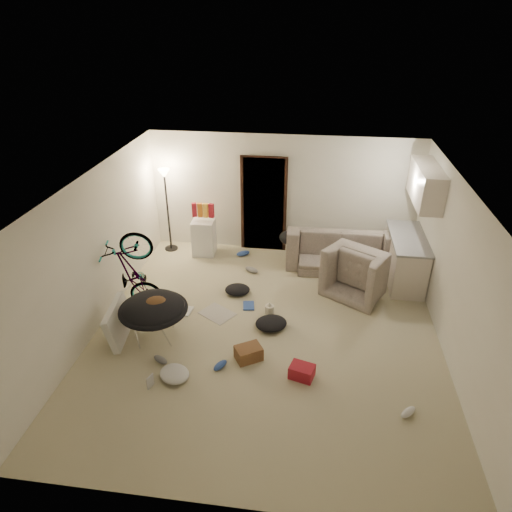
# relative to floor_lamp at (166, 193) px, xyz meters

# --- Properties ---
(floor) EXTENTS (5.50, 6.00, 0.02)m
(floor) POSITION_rel_floor_lamp_xyz_m (2.40, -2.65, -1.32)
(floor) COLOR #C1B894
(floor) RESTS_ON ground
(ceiling) EXTENTS (5.50, 6.00, 0.02)m
(ceiling) POSITION_rel_floor_lamp_xyz_m (2.40, -2.65, 1.20)
(ceiling) COLOR white
(ceiling) RESTS_ON wall_back
(wall_back) EXTENTS (5.50, 0.02, 2.50)m
(wall_back) POSITION_rel_floor_lamp_xyz_m (2.40, 0.36, -0.06)
(wall_back) COLOR white
(wall_back) RESTS_ON floor
(wall_front) EXTENTS (5.50, 0.02, 2.50)m
(wall_front) POSITION_rel_floor_lamp_xyz_m (2.40, -5.66, -0.06)
(wall_front) COLOR white
(wall_front) RESTS_ON floor
(wall_left) EXTENTS (0.02, 6.00, 2.50)m
(wall_left) POSITION_rel_floor_lamp_xyz_m (-0.36, -2.65, -0.06)
(wall_left) COLOR white
(wall_left) RESTS_ON floor
(wall_right) EXTENTS (0.02, 6.00, 2.50)m
(wall_right) POSITION_rel_floor_lamp_xyz_m (5.16, -2.65, -0.06)
(wall_right) COLOR white
(wall_right) RESTS_ON floor
(doorway) EXTENTS (0.85, 0.10, 2.04)m
(doorway) POSITION_rel_floor_lamp_xyz_m (2.00, 0.32, -0.29)
(doorway) COLOR black
(doorway) RESTS_ON floor
(door_trim) EXTENTS (0.97, 0.04, 2.10)m
(door_trim) POSITION_rel_floor_lamp_xyz_m (2.00, 0.29, -0.29)
(door_trim) COLOR black
(door_trim) RESTS_ON floor
(floor_lamp) EXTENTS (0.28, 0.28, 1.81)m
(floor_lamp) POSITION_rel_floor_lamp_xyz_m (0.00, 0.00, 0.00)
(floor_lamp) COLOR black
(floor_lamp) RESTS_ON floor
(kitchen_counter) EXTENTS (0.60, 1.50, 0.88)m
(kitchen_counter) POSITION_rel_floor_lamp_xyz_m (4.83, -0.65, -0.87)
(kitchen_counter) COLOR silver
(kitchen_counter) RESTS_ON floor
(counter_top) EXTENTS (0.64, 1.54, 0.04)m
(counter_top) POSITION_rel_floor_lamp_xyz_m (4.83, -0.65, -0.41)
(counter_top) COLOR gray
(counter_top) RESTS_ON kitchen_counter
(kitchen_uppers) EXTENTS (0.38, 1.40, 0.65)m
(kitchen_uppers) POSITION_rel_floor_lamp_xyz_m (4.96, -0.65, 0.64)
(kitchen_uppers) COLOR silver
(kitchen_uppers) RESTS_ON wall_right
(sofa) EXTENTS (2.14, 0.89, 0.62)m
(sofa) POSITION_rel_floor_lamp_xyz_m (3.61, -0.20, -1.00)
(sofa) COLOR #3D463E
(sofa) RESTS_ON floor
(armchair) EXTENTS (1.39, 1.34, 0.69)m
(armchair) POSITION_rel_floor_lamp_xyz_m (4.02, -1.11, -0.96)
(armchair) COLOR #3D463E
(armchair) RESTS_ON floor
(bicycle) EXTENTS (1.67, 0.92, 0.92)m
(bicycle) POSITION_rel_floor_lamp_xyz_m (0.10, -2.30, -0.89)
(bicycle) COLOR black
(bicycle) RESTS_ON floor
(book_asset) EXTENTS (0.24, 0.21, 0.02)m
(book_asset) POSITION_rel_floor_lamp_xyz_m (0.93, -4.15, -1.30)
(book_asset) COLOR maroon
(book_asset) RESTS_ON floor
(mini_fridge) EXTENTS (0.47, 0.47, 0.77)m
(mini_fridge) POSITION_rel_floor_lamp_xyz_m (0.78, -0.10, -0.92)
(mini_fridge) COLOR white
(mini_fridge) RESTS_ON floor
(snack_box_0) EXTENTS (0.12, 0.10, 0.30)m
(snack_box_0) POSITION_rel_floor_lamp_xyz_m (0.61, -0.10, -0.31)
(snack_box_0) COLOR maroon
(snack_box_0) RESTS_ON mini_fridge
(snack_box_1) EXTENTS (0.11, 0.08, 0.30)m
(snack_box_1) POSITION_rel_floor_lamp_xyz_m (0.73, -0.10, -0.31)
(snack_box_1) COLOR #C86719
(snack_box_1) RESTS_ON mini_fridge
(snack_box_2) EXTENTS (0.10, 0.08, 0.30)m
(snack_box_2) POSITION_rel_floor_lamp_xyz_m (0.85, -0.10, -0.31)
(snack_box_2) COLOR gold
(snack_box_2) RESTS_ON mini_fridge
(snack_box_3) EXTENTS (0.11, 0.09, 0.30)m
(snack_box_3) POSITION_rel_floor_lamp_xyz_m (0.97, -0.10, -0.31)
(snack_box_3) COLOR maroon
(snack_box_3) RESTS_ON mini_fridge
(saucer_chair) EXTENTS (1.07, 1.07, 0.76)m
(saucer_chair) POSITION_rel_floor_lamp_xyz_m (0.68, -3.02, -0.86)
(saucer_chair) COLOR silver
(saucer_chair) RESTS_ON floor
(hoodie) EXTENTS (0.61, 0.57, 0.22)m
(hoodie) POSITION_rel_floor_lamp_xyz_m (0.73, -3.05, -0.65)
(hoodie) COLOR brown
(hoodie) RESTS_ON saucer_chair
(sofa_drape) EXTENTS (0.64, 0.56, 0.28)m
(sofa_drape) POSITION_rel_floor_lamp_xyz_m (2.66, -0.20, -0.77)
(sofa_drape) COLOR black
(sofa_drape) RESTS_ON sofa
(tv_box) EXTENTS (0.33, 0.90, 0.59)m
(tv_box) POSITION_rel_floor_lamp_xyz_m (0.10, -3.07, -1.02)
(tv_box) COLOR silver
(tv_box) RESTS_ON floor
(drink_case_a) EXTENTS (0.46, 0.43, 0.22)m
(drink_case_a) POSITION_rel_floor_lamp_xyz_m (2.21, -3.32, -1.20)
(drink_case_a) COLOR brown
(drink_case_a) RESTS_ON floor
(drink_case_b) EXTENTS (0.39, 0.33, 0.20)m
(drink_case_b) POSITION_rel_floor_lamp_xyz_m (3.02, -3.60, -1.21)
(drink_case_b) COLOR maroon
(drink_case_b) RESTS_ON floor
(juicer) EXTENTS (0.16, 0.16, 0.23)m
(juicer) POSITION_rel_floor_lamp_xyz_m (2.40, -2.12, -1.21)
(juicer) COLOR beige
(juicer) RESTS_ON floor
(newspaper) EXTENTS (0.70, 0.66, 0.01)m
(newspaper) POSITION_rel_floor_lamp_xyz_m (1.50, -2.25, -1.30)
(newspaper) COLOR #B3ADA5
(newspaper) RESTS_ON floor
(book_blue) EXTENTS (0.24, 0.29, 0.03)m
(book_blue) POSITION_rel_floor_lamp_xyz_m (2.01, -1.96, -1.29)
(book_blue) COLOR #2E4FA9
(book_blue) RESTS_ON floor
(book_white) EXTENTS (0.25, 0.31, 0.03)m
(book_white) POSITION_rel_floor_lamp_xyz_m (0.94, -2.26, -1.29)
(book_white) COLOR silver
(book_white) RESTS_ON floor
(shoe_0) EXTENTS (0.32, 0.27, 0.11)m
(shoe_0) POSITION_rel_floor_lamp_xyz_m (1.61, -0.10, -1.25)
(shoe_0) COLOR #2E4FA9
(shoe_0) RESTS_ON floor
(shoe_1) EXTENTS (0.32, 0.25, 0.11)m
(shoe_1) POSITION_rel_floor_lamp_xyz_m (1.89, -0.77, -1.25)
(shoe_1) COLOR slate
(shoe_1) RESTS_ON floor
(shoe_2) EXTENTS (0.23, 0.28, 0.10)m
(shoe_2) POSITION_rel_floor_lamp_xyz_m (1.83, -3.57, -1.26)
(shoe_2) COLOR #2E4FA9
(shoe_2) RESTS_ON floor
(shoe_3) EXTENTS (0.28, 0.22, 0.10)m
(shoe_3) POSITION_rel_floor_lamp_xyz_m (0.92, -3.57, -1.26)
(shoe_3) COLOR slate
(shoe_3) RESTS_ON floor
(shoe_4) EXTENTS (0.26, 0.27, 0.10)m
(shoe_4) POSITION_rel_floor_lamp_xyz_m (4.42, -4.11, -1.26)
(shoe_4) COLOR white
(shoe_4) RESTS_ON floor
(clothes_lump_a) EXTENTS (0.65, 0.60, 0.17)m
(clothes_lump_a) POSITION_rel_floor_lamp_xyz_m (2.47, -2.51, -1.22)
(clothes_lump_a) COLOR black
(clothes_lump_a) RESTS_ON floor
(clothes_lump_b) EXTENTS (0.50, 0.45, 0.14)m
(clothes_lump_b) POSITION_rel_floor_lamp_xyz_m (1.74, -1.55, -1.24)
(clothes_lump_b) COLOR black
(clothes_lump_b) RESTS_ON floor
(clothes_lump_c) EXTENTS (0.59, 0.58, 0.14)m
(clothes_lump_c) POSITION_rel_floor_lamp_xyz_m (1.23, -3.86, -1.24)
(clothes_lump_c) COLOR silver
(clothes_lump_c) RESTS_ON floor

